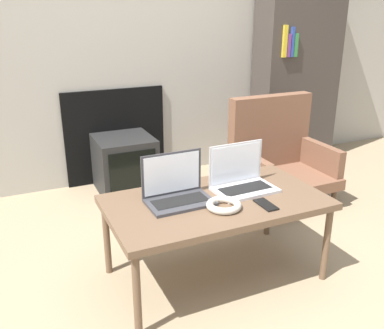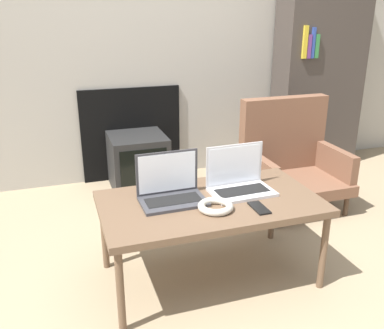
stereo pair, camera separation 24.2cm
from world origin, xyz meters
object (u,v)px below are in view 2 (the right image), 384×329
at_px(phone, 259,208).
at_px(tv, 138,162).
at_px(headphones, 216,206).
at_px(laptop_left, 171,190).
at_px(armchair, 290,157).
at_px(laptop_right, 239,181).

height_order(phone, tv, phone).
relative_size(headphones, tv, 0.38).
distance_m(laptop_left, armchair, 1.27).
xyz_separation_m(headphones, tv, (-0.09, 1.46, -0.26)).
bearing_deg(laptop_left, armchair, 29.91).
height_order(laptop_right, phone, laptop_right).
xyz_separation_m(tv, armchair, (1.00, -0.63, 0.14)).
bearing_deg(headphones, phone, -15.31).
bearing_deg(laptop_right, headphones, -140.62).
bearing_deg(phone, laptop_left, 148.26).
bearing_deg(armchair, phone, -128.48).
bearing_deg(tv, laptop_right, -76.89).
xyz_separation_m(headphones, phone, (0.21, -0.06, -0.01)).
bearing_deg(tv, laptop_left, -93.58).
bearing_deg(tv, armchair, -32.33).
relative_size(laptop_left, phone, 2.33).
xyz_separation_m(laptop_left, laptop_right, (0.38, -0.00, 0.00)).
xyz_separation_m(laptop_left, armchair, (1.08, 0.65, -0.16)).
bearing_deg(laptop_right, laptop_left, 177.91).
xyz_separation_m(laptop_left, phone, (0.38, -0.24, -0.05)).
distance_m(headphones, phone, 0.22).
distance_m(laptop_left, headphones, 0.25).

